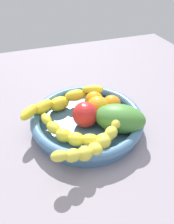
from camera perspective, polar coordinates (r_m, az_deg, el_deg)
The scene contains 10 objects.
kitchen_counter at distance 61.84cm, azimuth 0.00°, elevation -4.85°, with size 120.00×120.00×3.00cm, color gray.
fruit_bowl at distance 59.28cm, azimuth 0.00°, elevation -2.10°, with size 29.69×29.69×4.61cm.
banana_draped_left at distance 61.29cm, azimuth -6.84°, elevation 2.69°, with size 10.68×24.75×6.02cm.
banana_draped_right at distance 48.79cm, azimuth 1.68°, elevation -8.57°, with size 9.09×19.06×5.46cm.
banana_arching_top at distance 52.31cm, azimuth -4.10°, elevation -5.63°, with size 14.62×14.93×3.80cm.
orange_front at distance 59.26cm, azimuth 2.79°, elevation 1.26°, with size 6.05×6.05×6.05cm, color orange.
orange_mid_left at distance 61.59cm, azimuth 6.33°, elevation 2.06°, with size 5.03×5.03×5.03cm, color orange.
orange_mid_right at distance 62.69cm, azimuth 1.81°, elevation 3.09°, with size 5.18×5.18×5.18cm, color orange.
mango_green at distance 55.46cm, azimuth 8.44°, elevation -1.63°, with size 12.62×7.97×6.83cm, color #478736.
tomato_red at distance 56.25cm, azimuth -0.46°, elevation -0.65°, with size 6.59×6.59×6.59cm, color red.
Camera 1 is at (42.88, -15.03, 43.45)cm, focal length 35.59 mm.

